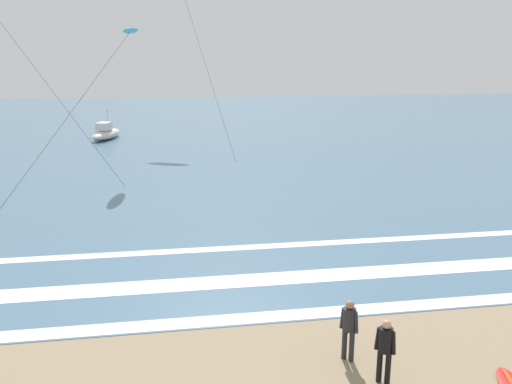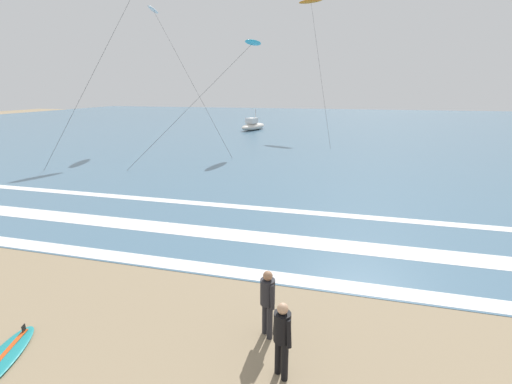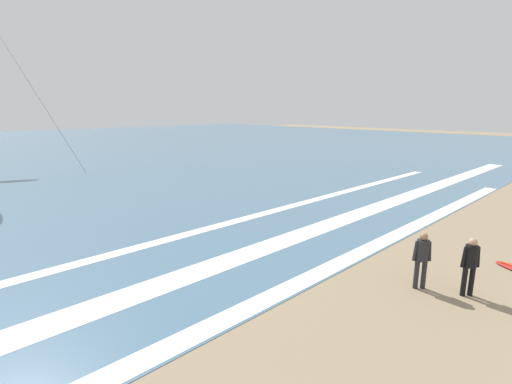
% 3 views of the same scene
% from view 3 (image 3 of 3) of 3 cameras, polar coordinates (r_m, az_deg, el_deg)
% --- Properties ---
extents(ocean_surface, '(140.00, 90.00, 0.01)m').
position_cam_3_polar(ocean_surface, '(51.76, -33.52, 5.26)').
color(ocean_surface, slate).
rests_on(ocean_surface, ground).
extents(wave_foam_shoreline, '(37.80, 0.65, 0.01)m').
position_cam_3_polar(wave_foam_shoreline, '(10.56, 5.19, -14.48)').
color(wave_foam_shoreline, white).
rests_on(wave_foam_shoreline, ocean_surface).
extents(wave_foam_mid_break, '(53.10, 1.05, 0.01)m').
position_cam_3_polar(wave_foam_mid_break, '(14.91, 7.71, -6.26)').
color(wave_foam_mid_break, white).
rests_on(wave_foam_mid_break, ocean_surface).
extents(wave_foam_outer_break, '(42.00, 0.56, 0.01)m').
position_cam_3_polar(wave_foam_outer_break, '(15.02, -9.63, -6.18)').
color(wave_foam_outer_break, white).
rests_on(wave_foam_outer_break, ocean_surface).
extents(surfer_right_near, '(0.44, 0.40, 1.60)m').
position_cam_3_polar(surfer_right_near, '(11.24, 30.13, -9.25)').
color(surfer_right_near, black).
rests_on(surfer_right_near, ground).
extents(surfer_mid_group, '(0.42, 0.43, 1.60)m').
position_cam_3_polar(surfer_mid_group, '(11.09, 24.19, -8.92)').
color(surfer_mid_group, '#232328').
rests_on(surfer_mid_group, ground).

